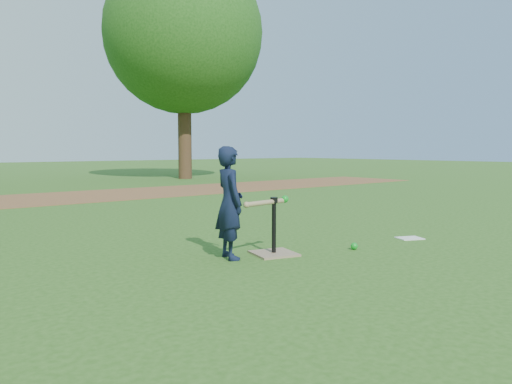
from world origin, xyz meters
TOP-DOWN VIEW (x-y plane):
  - ground at (0.00, 0.00)m, footprint 80.00×80.00m
  - dirt_strip at (0.00, 7.50)m, footprint 24.00×3.00m
  - child at (-0.32, -0.03)m, footprint 0.37×0.48m
  - wiffle_ball_ground at (1.02, -0.55)m, footprint 0.08×0.08m
  - clipboard at (2.10, -0.56)m, footprint 0.37×0.33m
  - batting_tee at (0.16, -0.17)m, footprint 0.53×0.53m
  - swing_action at (0.07, -0.19)m, footprint 0.66×0.15m
  - tree_right at (6.50, 12.00)m, footprint 5.80×5.80m

SIDE VIEW (x-z plane):
  - ground at x=0.00m, z-range 0.00..0.00m
  - dirt_strip at x=0.00m, z-range 0.00..0.01m
  - clipboard at x=2.10m, z-range 0.00..0.01m
  - wiffle_ball_ground at x=1.02m, z-range 0.00..0.08m
  - batting_tee at x=0.16m, z-range -0.20..0.42m
  - swing_action at x=0.07m, z-range 0.53..0.61m
  - child at x=-0.32m, z-range 0.00..1.15m
  - tree_right at x=6.50m, z-range 1.19..9.39m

